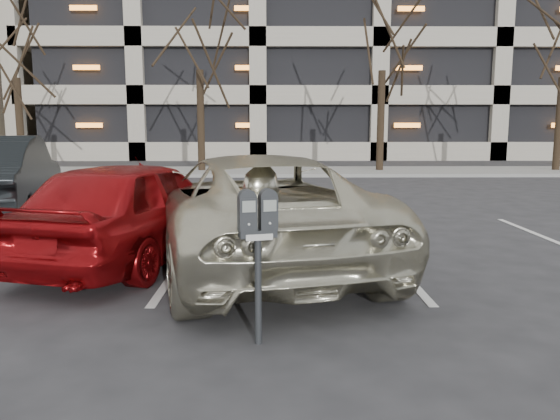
{
  "coord_description": "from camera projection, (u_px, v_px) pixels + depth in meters",
  "views": [
    {
      "loc": [
        -0.18,
        -5.46,
        1.75
      ],
      "look_at": [
        -0.13,
        -0.89,
        1.07
      ],
      "focal_mm": 35.0,
      "sensor_mm": 36.0,
      "label": 1
    }
  ],
  "objects": [
    {
      "name": "stall_lines",
      "position": [
        190.0,
        250.0,
        7.91
      ],
      "size": [
        16.9,
        5.2,
        0.0
      ],
      "color": "silver",
      "rests_on": "ground"
    },
    {
      "name": "tree_a",
      "position": [
        12.0,
        17.0,
        20.49
      ],
      "size": [
        3.57,
        3.57,
        8.12
      ],
      "color": "black",
      "rests_on": "ground"
    },
    {
      "name": "ground",
      "position": [
        291.0,
        299.0,
        5.66
      ],
      "size": [
        140.0,
        140.0,
        0.0
      ],
      "primitive_type": "plane",
      "color": "#28282B",
      "rests_on": "ground"
    },
    {
      "name": "parking_garage",
      "position": [
        448.0,
        19.0,
        37.88
      ],
      "size": [
        52.0,
        20.0,
        19.0
      ],
      "color": "black",
      "rests_on": "ground"
    },
    {
      "name": "tree_b",
      "position": [
        198.0,
        4.0,
        20.5
      ],
      "size": [
        3.87,
        3.87,
        8.8
      ],
      "color": "black",
      "rests_on": "ground"
    },
    {
      "name": "car_red",
      "position": [
        135.0,
        209.0,
        7.21
      ],
      "size": [
        2.66,
        4.35,
        1.38
      ],
      "primitive_type": "imported",
      "rotation": [
        0.0,
        0.0,
        2.87
      ],
      "color": "maroon",
      "rests_on": "ground"
    },
    {
      "name": "tree_c",
      "position": [
        384.0,
        6.0,
        20.58
      ],
      "size": [
        3.85,
        3.85,
        8.75
      ],
      "color": "black",
      "rests_on": "ground"
    },
    {
      "name": "parking_meter",
      "position": [
        258.0,
        229.0,
        4.34
      ],
      "size": [
        0.34,
        0.2,
        1.25
      ],
      "rotation": [
        0.0,
        0.0,
        0.27
      ],
      "color": "black",
      "rests_on": "ground"
    },
    {
      "name": "sidewalk",
      "position": [
        278.0,
        171.0,
        21.47
      ],
      "size": [
        80.0,
        4.0,
        0.12
      ],
      "primitive_type": "cube",
      "color": "gray",
      "rests_on": "ground"
    },
    {
      "name": "suv_silver",
      "position": [
        253.0,
        210.0,
        6.97
      ],
      "size": [
        3.61,
        5.59,
        1.44
      ],
      "rotation": [
        0.0,
        0.0,
        3.4
      ],
      "color": "beige",
      "rests_on": "ground"
    }
  ]
}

